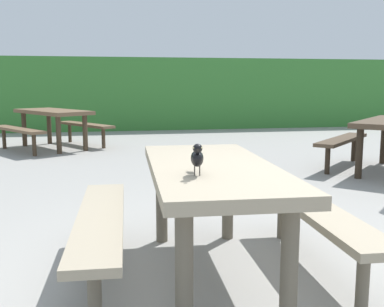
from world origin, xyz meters
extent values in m
plane|color=gray|center=(0.00, 0.00, 0.00)|extent=(60.00, 60.00, 0.00)
cube|color=#387A33|center=(0.00, 10.37, 0.96)|extent=(28.00, 1.52, 1.91)
cube|color=gray|center=(-0.21, 0.27, 0.70)|extent=(0.84, 1.83, 0.07)
cylinder|color=#635B4C|center=(-0.50, -0.42, 0.33)|extent=(0.09, 0.09, 0.67)
cylinder|color=#635B4C|center=(0.03, -0.45, 0.33)|extent=(0.09, 0.09, 0.67)
cylinder|color=#635B4C|center=(-0.44, 0.98, 0.33)|extent=(0.09, 0.09, 0.67)
cylinder|color=#635B4C|center=(0.09, 0.95, 0.33)|extent=(0.09, 0.09, 0.67)
cube|color=gray|center=(-0.91, 0.30, 0.41)|extent=(0.36, 1.72, 0.05)
cylinder|color=#635B4C|center=(-0.94, -0.34, 0.20)|extent=(0.07, 0.07, 0.39)
cylinder|color=#635B4C|center=(-0.88, 0.94, 0.20)|extent=(0.07, 0.07, 0.39)
cube|color=gray|center=(0.49, 0.23, 0.41)|extent=(0.36, 1.72, 0.05)
cylinder|color=#635B4C|center=(0.46, -0.41, 0.20)|extent=(0.07, 0.07, 0.39)
cylinder|color=#635B4C|center=(0.52, 0.87, 0.20)|extent=(0.07, 0.07, 0.39)
ellipsoid|color=black|center=(-0.37, -0.08, 0.84)|extent=(0.09, 0.16, 0.09)
ellipsoid|color=black|center=(-0.38, -0.12, 0.84)|extent=(0.07, 0.08, 0.06)
sphere|color=black|center=(-0.38, -0.14, 0.90)|extent=(0.05, 0.05, 0.05)
sphere|color=#EAE08C|center=(-0.36, -0.15, 0.90)|extent=(0.01, 0.01, 0.01)
sphere|color=#EAE08C|center=(-0.40, -0.15, 0.90)|extent=(0.01, 0.01, 0.01)
cone|color=black|center=(-0.39, -0.18, 0.90)|extent=(0.02, 0.03, 0.02)
cube|color=black|center=(-0.35, 0.04, 0.82)|extent=(0.05, 0.10, 0.04)
cylinder|color=#47423D|center=(-0.36, -0.09, 0.77)|extent=(0.01, 0.01, 0.05)
cylinder|color=#47423D|center=(-0.39, -0.08, 0.77)|extent=(0.01, 0.01, 0.05)
cylinder|color=#2E241A|center=(3.40, 3.89, 0.33)|extent=(0.09, 0.09, 0.67)
cylinder|color=#2E241A|center=(2.40, 2.91, 0.33)|extent=(0.09, 0.09, 0.67)
cube|color=#473828|center=(2.59, 3.71, 0.41)|extent=(1.41, 1.40, 0.05)
cylinder|color=#2E241A|center=(3.05, 4.16, 0.20)|extent=(0.07, 0.07, 0.39)
cylinder|color=#2E241A|center=(2.14, 3.26, 0.20)|extent=(0.07, 0.07, 0.39)
cube|color=brown|center=(-1.84, 6.59, 0.70)|extent=(1.62, 1.92, 0.07)
cylinder|color=#423324|center=(-1.67, 5.86, 0.33)|extent=(0.09, 0.09, 0.67)
cylinder|color=#423324|center=(-1.23, 6.15, 0.33)|extent=(0.09, 0.09, 0.67)
cylinder|color=#423324|center=(-2.45, 7.03, 0.33)|extent=(0.09, 0.09, 0.67)
cylinder|color=#423324|center=(-2.00, 7.32, 0.33)|extent=(0.09, 0.09, 0.67)
cube|color=brown|center=(-2.42, 6.20, 0.41)|extent=(1.17, 1.58, 0.05)
cylinder|color=#423324|center=(-2.07, 5.67, 0.20)|extent=(0.07, 0.07, 0.39)
cylinder|color=#423324|center=(-2.77, 6.74, 0.20)|extent=(0.07, 0.07, 0.39)
cube|color=brown|center=(-1.25, 6.97, 0.41)|extent=(1.17, 1.58, 0.05)
cylinder|color=#423324|center=(-0.90, 6.44, 0.20)|extent=(0.07, 0.07, 0.39)
cylinder|color=#423324|center=(-1.60, 7.51, 0.20)|extent=(0.07, 0.07, 0.39)
camera|label=1|loc=(-0.86, -2.50, 1.24)|focal=42.86mm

